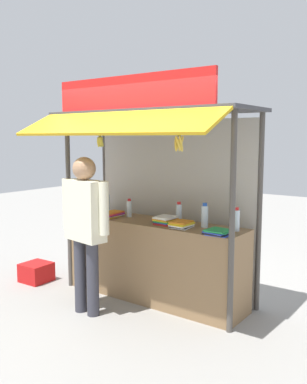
# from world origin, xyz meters

# --- Properties ---
(ground_plane) EXTENTS (20.00, 20.00, 0.00)m
(ground_plane) POSITION_xyz_m (0.00, 0.00, 0.00)
(ground_plane) COLOR gray
(stall_counter) EXTENTS (2.29, 0.56, 0.95)m
(stall_counter) POSITION_xyz_m (0.00, 0.00, 0.47)
(stall_counter) COLOR olive
(stall_counter) RESTS_ON ground
(stall_structure) EXTENTS (2.49, 1.42, 2.59)m
(stall_structure) POSITION_xyz_m (0.00, 0.09, 1.55)
(stall_structure) COLOR #4C4742
(stall_structure) RESTS_ON ground
(water_bottle_mid_left) EXTENTS (0.07, 0.07, 0.24)m
(water_bottle_mid_left) POSITION_xyz_m (0.27, 0.13, 1.06)
(water_bottle_mid_left) COLOR silver
(water_bottle_mid_left) RESTS_ON stall_counter
(water_bottle_mid_right) EXTENTS (0.07, 0.07, 0.25)m
(water_bottle_mid_right) POSITION_xyz_m (1.02, 0.09, 1.07)
(water_bottle_mid_right) COLOR silver
(water_bottle_mid_right) RESTS_ON stall_counter
(water_bottle_back_left) EXTENTS (0.07, 0.07, 0.26)m
(water_bottle_back_left) POSITION_xyz_m (-0.87, 0.14, 1.07)
(water_bottle_back_left) COLOR silver
(water_bottle_back_left) RESTS_ON stall_counter
(water_bottle_front_right) EXTENTS (0.06, 0.06, 0.23)m
(water_bottle_front_right) POSITION_xyz_m (-0.41, 0.05, 1.05)
(water_bottle_front_right) COLOR silver
(water_bottle_front_right) RESTS_ON stall_counter
(water_bottle_front_left) EXTENTS (0.08, 0.08, 0.27)m
(water_bottle_front_left) POSITION_xyz_m (0.66, 0.05, 1.08)
(water_bottle_front_left) COLOR silver
(water_bottle_front_left) RESTS_ON stall_counter
(magazine_stack_right) EXTENTS (0.23, 0.27, 0.09)m
(magazine_stack_right) POSITION_xyz_m (0.21, -0.06, 0.99)
(magazine_stack_right) COLOR red
(magazine_stack_right) RESTS_ON stall_counter
(magazine_stack_far_right) EXTENTS (0.22, 0.26, 0.07)m
(magazine_stack_far_right) POSITION_xyz_m (0.46, -0.11, 0.98)
(magazine_stack_far_right) COLOR white
(magazine_stack_far_right) RESTS_ON stall_counter
(magazine_stack_rear_center) EXTENTS (0.23, 0.32, 0.06)m
(magazine_stack_rear_center) POSITION_xyz_m (-0.60, -0.06, 0.98)
(magazine_stack_rear_center) COLOR yellow
(magazine_stack_rear_center) RESTS_ON stall_counter
(magazine_stack_back_right) EXTENTS (0.26, 0.27, 0.05)m
(magazine_stack_back_right) POSITION_xyz_m (0.94, -0.17, 0.97)
(magazine_stack_back_right) COLOR blue
(magazine_stack_back_right) RESTS_ON stall_counter
(banana_bunch_rightmost) EXTENTS (0.12, 0.11, 0.32)m
(banana_bunch_rightmost) POSITION_xyz_m (0.59, -0.38, 1.88)
(banana_bunch_rightmost) COLOR #332D23
(banana_bunch_inner_right) EXTENTS (0.09, 0.09, 0.29)m
(banana_bunch_inner_right) POSITION_xyz_m (-0.49, -0.38, 1.89)
(banana_bunch_inner_right) COLOR #332D23
(vendor_person) EXTENTS (0.66, 0.28, 1.73)m
(vendor_person) POSITION_xyz_m (-0.34, -0.79, 1.04)
(vendor_person) COLOR #383842
(vendor_person) RESTS_ON ground
(plastic_crate) EXTENTS (0.37, 0.37, 0.25)m
(plastic_crate) POSITION_xyz_m (-1.64, -0.44, 0.12)
(plastic_crate) COLOR red
(plastic_crate) RESTS_ON ground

